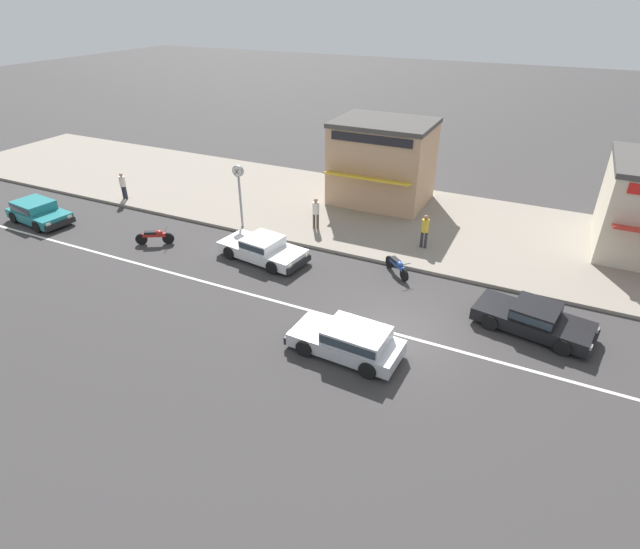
{
  "coord_description": "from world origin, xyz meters",
  "views": [
    {
      "loc": [
        3.91,
        -14.27,
        10.81
      ],
      "look_at": [
        -3.67,
        1.44,
        0.8
      ],
      "focal_mm": 28.0,
      "sensor_mm": 36.0,
      "label": 1
    }
  ],
  "objects_px": {
    "sedan_black_0": "(534,318)",
    "hatchback_silver_3": "(350,340)",
    "hatchback_teal_2": "(37,211)",
    "pedestrian_near_clock": "(425,229)",
    "sedan_white_4": "(263,248)",
    "motorcycle_1": "(155,236)",
    "shopfront_mid_block": "(382,162)",
    "street_clock": "(239,182)",
    "pedestrian_by_shop": "(123,184)",
    "motorcycle_0": "(397,266)",
    "pedestrian_mid_kerb": "(316,211)"
  },
  "relations": [
    {
      "from": "motorcycle_0",
      "to": "motorcycle_1",
      "type": "bearing_deg",
      "value": -168.91
    },
    {
      "from": "hatchback_teal_2",
      "to": "pedestrian_by_shop",
      "type": "relative_size",
      "value": 2.46
    },
    {
      "from": "sedan_white_4",
      "to": "shopfront_mid_block",
      "type": "height_order",
      "value": "shopfront_mid_block"
    },
    {
      "from": "hatchback_silver_3",
      "to": "motorcycle_1",
      "type": "relative_size",
      "value": 2.39
    },
    {
      "from": "sedan_black_0",
      "to": "motorcycle_1",
      "type": "xyz_separation_m",
      "value": [
        -17.22,
        -0.43,
        -0.11
      ]
    },
    {
      "from": "motorcycle_0",
      "to": "street_clock",
      "type": "xyz_separation_m",
      "value": [
        -8.72,
        1.15,
        2.06
      ]
    },
    {
      "from": "motorcycle_0",
      "to": "motorcycle_1",
      "type": "xyz_separation_m",
      "value": [
        -11.5,
        -2.25,
        0.0
      ]
    },
    {
      "from": "sedan_white_4",
      "to": "motorcycle_1",
      "type": "relative_size",
      "value": 2.64
    },
    {
      "from": "hatchback_silver_3",
      "to": "street_clock",
      "type": "height_order",
      "value": "street_clock"
    },
    {
      "from": "sedan_white_4",
      "to": "street_clock",
      "type": "bearing_deg",
      "value": 138.35
    },
    {
      "from": "hatchback_teal_2",
      "to": "motorcycle_0",
      "type": "distance_m",
      "value": 19.18
    },
    {
      "from": "sedan_black_0",
      "to": "street_clock",
      "type": "distance_m",
      "value": 14.87
    },
    {
      "from": "sedan_black_0",
      "to": "hatchback_silver_3",
      "type": "xyz_separation_m",
      "value": [
        -5.46,
        -4.11,
        0.06
      ]
    },
    {
      "from": "motorcycle_0",
      "to": "shopfront_mid_block",
      "type": "xyz_separation_m",
      "value": [
        -3.52,
        7.64,
        2.01
      ]
    },
    {
      "from": "sedan_white_4",
      "to": "hatchback_silver_3",
      "type": "bearing_deg",
      "value": -36.7
    },
    {
      "from": "hatchback_teal_2",
      "to": "pedestrian_near_clock",
      "type": "xyz_separation_m",
      "value": [
        19.36,
        5.59,
        0.52
      ]
    },
    {
      "from": "sedan_black_0",
      "to": "motorcycle_0",
      "type": "distance_m",
      "value": 6.0
    },
    {
      "from": "street_clock",
      "to": "shopfront_mid_block",
      "type": "relative_size",
      "value": 0.6
    },
    {
      "from": "hatchback_teal_2",
      "to": "motorcycle_0",
      "type": "bearing_deg",
      "value": 8.47
    },
    {
      "from": "street_clock",
      "to": "pedestrian_near_clock",
      "type": "distance_m",
      "value": 9.36
    },
    {
      "from": "sedan_black_0",
      "to": "motorcycle_1",
      "type": "relative_size",
      "value": 2.65
    },
    {
      "from": "hatchback_teal_2",
      "to": "street_clock",
      "type": "bearing_deg",
      "value": 21.2
    },
    {
      "from": "sedan_black_0",
      "to": "hatchback_teal_2",
      "type": "xyz_separation_m",
      "value": [
        -24.69,
        -1.0,
        0.06
      ]
    },
    {
      "from": "sedan_black_0",
      "to": "pedestrian_near_clock",
      "type": "relative_size",
      "value": 2.65
    },
    {
      "from": "hatchback_teal_2",
      "to": "hatchback_silver_3",
      "type": "bearing_deg",
      "value": -9.19
    },
    {
      "from": "street_clock",
      "to": "sedan_black_0",
      "type": "bearing_deg",
      "value": -11.65
    },
    {
      "from": "sedan_black_0",
      "to": "pedestrian_near_clock",
      "type": "height_order",
      "value": "pedestrian_near_clock"
    },
    {
      "from": "pedestrian_mid_kerb",
      "to": "pedestrian_by_shop",
      "type": "bearing_deg",
      "value": -174.57
    },
    {
      "from": "sedan_black_0",
      "to": "shopfront_mid_block",
      "type": "distance_m",
      "value": 13.36
    },
    {
      "from": "sedan_black_0",
      "to": "motorcycle_0",
      "type": "xyz_separation_m",
      "value": [
        -5.72,
        1.83,
        -0.11
      ]
    },
    {
      "from": "sedan_white_4",
      "to": "street_clock",
      "type": "xyz_separation_m",
      "value": [
        -2.73,
        2.43,
        1.95
      ]
    },
    {
      "from": "hatchback_silver_3",
      "to": "motorcycle_0",
      "type": "distance_m",
      "value": 5.95
    },
    {
      "from": "street_clock",
      "to": "pedestrian_by_shop",
      "type": "bearing_deg",
      "value": 178.31
    },
    {
      "from": "hatchback_teal_2",
      "to": "street_clock",
      "type": "xyz_separation_m",
      "value": [
        10.25,
        3.98,
        1.89
      ]
    },
    {
      "from": "hatchback_teal_2",
      "to": "motorcycle_1",
      "type": "xyz_separation_m",
      "value": [
        7.48,
        0.57,
        -0.17
      ]
    },
    {
      "from": "sedan_black_0",
      "to": "hatchback_teal_2",
      "type": "height_order",
      "value": "hatchback_teal_2"
    },
    {
      "from": "motorcycle_1",
      "to": "pedestrian_by_shop",
      "type": "height_order",
      "value": "pedestrian_by_shop"
    },
    {
      "from": "pedestrian_near_clock",
      "to": "sedan_black_0",
      "type": "bearing_deg",
      "value": -40.74
    },
    {
      "from": "sedan_black_0",
      "to": "pedestrian_mid_kerb",
      "type": "bearing_deg",
      "value": 158.2
    },
    {
      "from": "motorcycle_1",
      "to": "pedestrian_by_shop",
      "type": "relative_size",
      "value": 1.07
    },
    {
      "from": "motorcycle_0",
      "to": "pedestrian_by_shop",
      "type": "height_order",
      "value": "pedestrian_by_shop"
    },
    {
      "from": "street_clock",
      "to": "hatchback_teal_2",
      "type": "bearing_deg",
      "value": -158.8
    },
    {
      "from": "hatchback_teal_2",
      "to": "motorcycle_0",
      "type": "xyz_separation_m",
      "value": [
        18.97,
        2.83,
        -0.17
      ]
    },
    {
      "from": "hatchback_teal_2",
      "to": "hatchback_silver_3",
      "type": "height_order",
      "value": "same"
    },
    {
      "from": "pedestrian_near_clock",
      "to": "motorcycle_1",
      "type": "bearing_deg",
      "value": -157.12
    },
    {
      "from": "pedestrian_near_clock",
      "to": "pedestrian_by_shop",
      "type": "height_order",
      "value": "pedestrian_near_clock"
    },
    {
      "from": "sedan_white_4",
      "to": "motorcycle_0",
      "type": "xyz_separation_m",
      "value": [
        5.99,
        1.28,
        -0.11
      ]
    },
    {
      "from": "hatchback_silver_3",
      "to": "pedestrian_mid_kerb",
      "type": "height_order",
      "value": "pedestrian_mid_kerb"
    },
    {
      "from": "hatchback_teal_2",
      "to": "shopfront_mid_block",
      "type": "distance_m",
      "value": 18.75
    },
    {
      "from": "pedestrian_near_clock",
      "to": "pedestrian_mid_kerb",
      "type": "relative_size",
      "value": 1.02
    }
  ]
}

